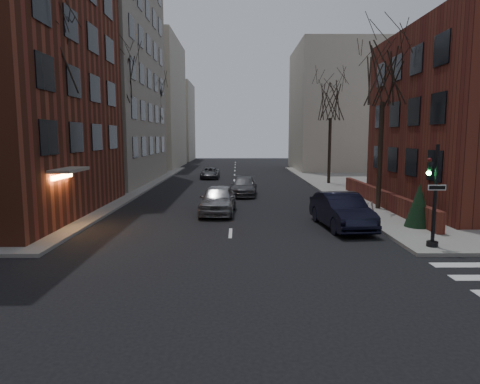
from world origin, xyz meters
name	(u,v)px	position (x,y,z in m)	size (l,w,h in m)	color
ground	(220,380)	(0.00, 0.00, 0.00)	(160.00, 160.00, 0.00)	black
building_left_tan	(51,33)	(-17.00, 34.00, 14.00)	(18.00, 18.00, 28.00)	gray
low_wall_right	(381,198)	(9.30, 19.00, 0.65)	(0.35, 16.00, 1.00)	#5D261B
building_distant_la	(130,104)	(-15.00, 55.00, 9.00)	(14.00, 16.00, 18.00)	#B7AB9B
building_distant_ra	(348,109)	(15.00, 50.00, 8.00)	(14.00, 14.00, 16.00)	#B7AB9B
building_distant_lb	(165,122)	(-13.00, 72.00, 7.00)	(10.00, 12.00, 14.00)	#B7AB9B
traffic_signal	(433,202)	(7.94, 8.99, 1.91)	(0.76, 0.44, 4.00)	black
tree_left_a	(48,52)	(-8.80, 14.00, 8.47)	(4.18, 4.18, 10.26)	#2D231C
tree_left_b	(117,77)	(-8.80, 26.00, 8.91)	(4.40, 4.40, 10.80)	#2D231C
tree_left_c	(153,103)	(-8.80, 40.00, 8.03)	(3.96, 3.96, 9.72)	#2D231C
tree_right_a	(383,74)	(8.80, 18.00, 8.03)	(3.96, 3.96, 9.72)	#2D231C
tree_right_b	(331,101)	(8.80, 32.00, 7.59)	(3.74, 3.74, 9.18)	#2D231C
streetlamp_near	(112,139)	(-8.20, 22.00, 4.24)	(0.36, 0.36, 6.28)	black
streetlamp_far	(163,138)	(-8.20, 42.00, 4.24)	(0.36, 0.36, 6.28)	black
parked_sedan	(341,211)	(5.39, 13.11, 0.85)	(1.80, 5.17, 1.70)	black
car_lane_silver	(218,199)	(-0.80, 17.10, 0.82)	(1.94, 4.83, 1.65)	gray
car_lane_gray	(244,186)	(0.80, 24.71, 0.68)	(1.91, 4.70, 1.36)	#45454A
car_lane_far	(210,173)	(-2.58, 37.79, 0.58)	(1.91, 4.15, 1.15)	#47474C
sandwich_board	(370,210)	(7.30, 14.80, 0.59)	(0.39, 0.55, 0.88)	silver
evergreen_shrub	(419,205)	(8.99, 12.71, 1.21)	(1.27, 1.27, 2.11)	black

